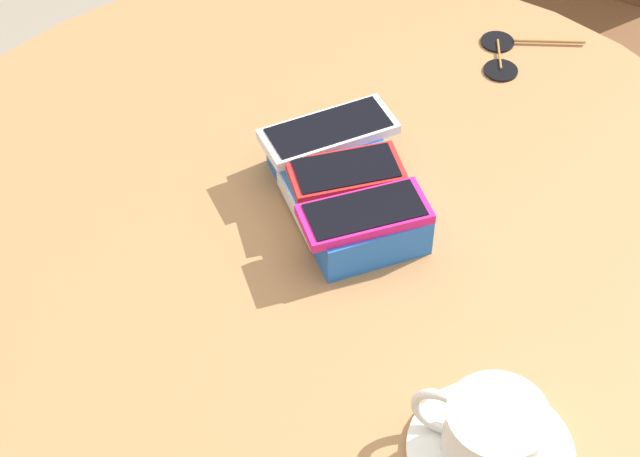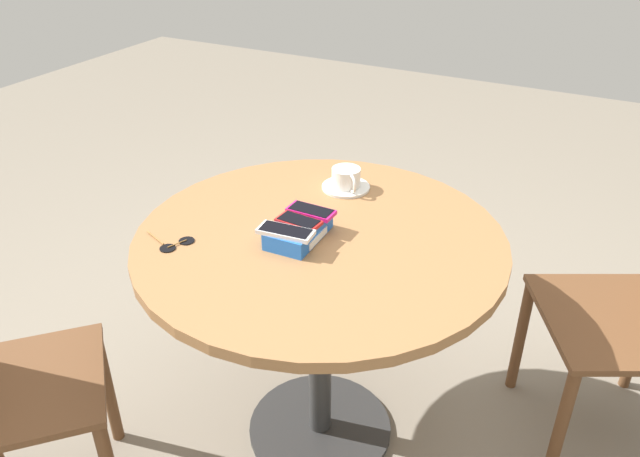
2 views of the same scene
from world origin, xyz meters
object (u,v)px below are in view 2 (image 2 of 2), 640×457
phone_box (299,231)px  phone_magenta (311,211)px  phone_white (286,232)px  round_table (320,275)px  saucer (346,187)px  phone_red (299,221)px  sunglasses (175,244)px  coffee_cup (346,177)px

phone_box → phone_magenta: phone_magenta is taller
phone_magenta → phone_white: bearing=177.3°
round_table → saucer: 0.32m
phone_box → saucer: phone_box is taller
phone_white → phone_red: size_ratio=1.24×
round_table → phone_magenta: bearing=59.4°
round_table → phone_red: (-0.04, 0.04, 0.18)m
phone_white → phone_red: bearing=-2.7°
phone_magenta → saucer: (0.26, 0.02, -0.05)m
phone_red → sunglasses: (-0.18, 0.27, -0.05)m
phone_box → phone_red: (0.00, -0.00, 0.03)m
phone_white → saucer: (0.39, 0.01, -0.05)m
phone_box → phone_white: size_ratio=1.30×
phone_red → sunglasses: bearing=123.1°
phone_magenta → coffee_cup: bearing=4.0°
round_table → phone_white: bearing=156.4°
phone_white → coffee_cup: (0.38, 0.01, -0.01)m
phone_red → saucer: bearing=3.0°
phone_red → phone_box: bearing=136.7°
phone_box → coffee_cup: 0.32m
phone_box → saucer: bearing=2.9°
sunglasses → coffee_cup: bearing=-27.2°
round_table → phone_red: size_ratio=8.27×
phone_box → phone_red: phone_red is taller
round_table → phone_white: (-0.10, 0.04, 0.18)m
phone_white → sunglasses: (-0.11, 0.27, -0.05)m
phone_magenta → phone_red: bearing=177.3°
round_table → phone_box: (-0.04, 0.04, 0.15)m
saucer → phone_white: bearing=-177.9°
phone_box → saucer: size_ratio=1.32×
saucer → sunglasses: 0.56m
phone_red → sunglasses: 0.33m
phone_white → saucer: size_ratio=1.01×
phone_white → sunglasses: size_ratio=1.05×
phone_red → phone_white: bearing=177.3°
phone_magenta → sunglasses: 0.37m
phone_box → phone_red: bearing=-43.3°
phone_red → saucer: (0.32, 0.02, -0.05)m
phone_box → sunglasses: bearing=123.1°
phone_magenta → sunglasses: phone_magenta is taller
phone_box → saucer: (0.32, 0.02, -0.02)m
phone_magenta → sunglasses: bearing=131.1°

